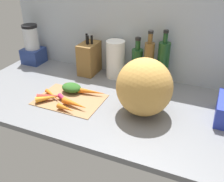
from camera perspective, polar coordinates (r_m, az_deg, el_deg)
ground_plane at (r=148.09cm, az=-0.98°, el=-2.44°), size 170.00×80.00×3.00cm
wall_back at (r=168.25cm, az=4.45°, el=13.22°), size 170.00×3.00×60.00cm
cutting_board at (r=148.89cm, az=-9.20°, el=-1.81°), size 36.80×26.33×0.80cm
carrot_0 at (r=149.65cm, az=-13.29°, el=-1.14°), size 14.76×10.26×3.50cm
carrot_1 at (r=140.06cm, az=-8.09°, el=-2.85°), size 16.24×5.63×3.51cm
carrot_2 at (r=155.86cm, az=-8.98°, el=0.50°), size 11.85×7.64×2.87cm
carrot_3 at (r=137.89cm, az=-10.05°, el=-3.76°), size 10.87×4.20×2.85cm
carrot_4 at (r=145.62cm, az=-10.36°, el=-1.86°), size 11.41×8.00×2.82cm
carrot_5 at (r=151.67cm, az=-12.85°, el=-0.90°), size 13.85×8.34×2.30cm
carrot_6 at (r=148.70cm, az=-13.85°, el=-1.47°), size 12.15×11.85×3.31cm
carrot_7 at (r=150.87cm, az=-4.38°, el=-0.19°), size 16.40×5.27×3.08cm
carrot_greens_pile at (r=154.74cm, az=-8.88°, el=0.73°), size 11.83×9.10×5.00cm
winter_squash at (r=130.04cm, az=7.07°, el=0.83°), size 28.42×27.15×29.80cm
knife_block at (r=175.66cm, az=-5.00°, el=7.20°), size 10.53×16.83×26.32cm
blender_appliance at (r=199.30cm, az=-17.03°, el=9.22°), size 13.92×13.92×28.18cm
paper_towel_roll at (r=168.67cm, az=0.77°, el=6.94°), size 11.83×11.83×24.39cm
bottle_0 at (r=163.49cm, az=5.46°, el=5.85°), size 6.91×6.91×28.77cm
bottle_1 at (r=158.84cm, az=7.99°, el=6.09°), size 5.94×5.94×34.36cm
bottle_2 at (r=160.20cm, az=11.07°, el=5.95°), size 7.13×7.13×34.65cm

